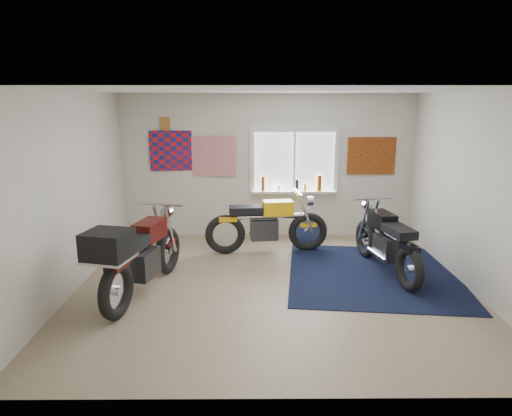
{
  "coord_description": "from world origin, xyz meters",
  "views": [
    {
      "loc": [
        -0.28,
        -6.05,
        2.61
      ],
      "look_at": [
        -0.23,
        0.4,
        1.05
      ],
      "focal_mm": 32.0,
      "sensor_mm": 36.0,
      "label": 1
    }
  ],
  "objects_px": {
    "black_chrome_bike": "(386,243)",
    "maroon_tourer": "(138,256)",
    "navy_rug": "(373,274)",
    "yellow_triumph": "(266,226)"
  },
  "relations": [
    {
      "from": "black_chrome_bike",
      "to": "maroon_tourer",
      "type": "xyz_separation_m",
      "value": [
        -3.54,
        -0.9,
        0.13
      ]
    },
    {
      "from": "maroon_tourer",
      "to": "black_chrome_bike",
      "type": "bearing_deg",
      "value": -62.57
    },
    {
      "from": "black_chrome_bike",
      "to": "navy_rug",
      "type": "bearing_deg",
      "value": 105.14
    },
    {
      "from": "yellow_triumph",
      "to": "maroon_tourer",
      "type": "bearing_deg",
      "value": -139.3
    },
    {
      "from": "yellow_triumph",
      "to": "maroon_tourer",
      "type": "distance_m",
      "value": 2.56
    },
    {
      "from": "navy_rug",
      "to": "yellow_triumph",
      "type": "bearing_deg",
      "value": 146.12
    },
    {
      "from": "black_chrome_bike",
      "to": "maroon_tourer",
      "type": "height_order",
      "value": "maroon_tourer"
    },
    {
      "from": "navy_rug",
      "to": "black_chrome_bike",
      "type": "relative_size",
      "value": 1.26
    },
    {
      "from": "black_chrome_bike",
      "to": "maroon_tourer",
      "type": "relative_size",
      "value": 0.92
    },
    {
      "from": "black_chrome_bike",
      "to": "yellow_triumph",
      "type": "bearing_deg",
      "value": 50.96
    }
  ]
}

